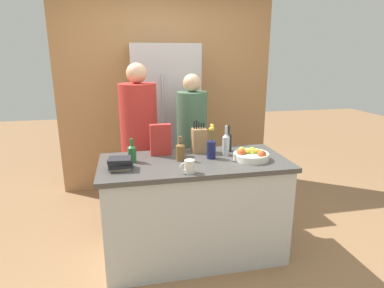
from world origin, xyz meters
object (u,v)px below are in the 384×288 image
(flower_vase, at_px, (211,147))
(bottle_water, at_px, (132,153))
(bottle_wine, at_px, (226,144))
(refrigerator, at_px, (165,123))
(cereal_box, at_px, (161,140))
(fruit_bowl, at_px, (251,155))
(person_in_blue, at_px, (192,139))
(bottle_oil, at_px, (180,151))
(knife_block, at_px, (199,140))
(book_stack, at_px, (120,164))
(bottle_vinegar, at_px, (228,141))
(coffee_mug, at_px, (189,167))
(person_at_sink, at_px, (139,138))

(flower_vase, bearing_deg, bottle_water, 176.34)
(bottle_wine, bearing_deg, refrigerator, 106.77)
(cereal_box, relative_size, bottle_water, 1.39)
(fruit_bowl, distance_m, flower_vase, 0.34)
(refrigerator, bearing_deg, person_in_blue, -72.18)
(person_in_blue, bearing_deg, bottle_water, -142.17)
(fruit_bowl, height_order, person_in_blue, person_in_blue)
(bottle_oil, bearing_deg, cereal_box, 127.61)
(knife_block, relative_size, bottle_wine, 1.12)
(cereal_box, distance_m, book_stack, 0.49)
(knife_block, relative_size, bottle_vinegar, 1.22)
(cereal_box, bearing_deg, refrigerator, 81.03)
(refrigerator, height_order, bottle_wine, refrigerator)
(bottle_water, bearing_deg, person_in_blue, 45.36)
(bottle_wine, relative_size, bottle_water, 1.33)
(bottle_wine, distance_m, bottle_water, 0.83)
(bottle_vinegar, height_order, person_in_blue, person_in_blue)
(fruit_bowl, distance_m, book_stack, 1.10)
(book_stack, bearing_deg, coffee_mug, -20.03)
(fruit_bowl, bearing_deg, person_in_blue, 113.68)
(fruit_bowl, height_order, flower_vase, flower_vase)
(bottle_oil, bearing_deg, person_at_sink, 116.97)
(flower_vase, distance_m, bottle_water, 0.67)
(coffee_mug, xyz_separation_m, book_stack, (-0.51, 0.19, -0.00))
(knife_block, xyz_separation_m, person_at_sink, (-0.52, 0.41, -0.06))
(refrigerator, bearing_deg, coffee_mug, -90.83)
(flower_vase, relative_size, person_at_sink, 0.18)
(knife_block, xyz_separation_m, coffee_mug, (-0.20, -0.52, -0.06))
(bottle_oil, relative_size, bottle_water, 1.04)
(flower_vase, bearing_deg, person_in_blue, 92.08)
(fruit_bowl, xyz_separation_m, cereal_box, (-0.74, 0.29, 0.10))
(coffee_mug, xyz_separation_m, person_at_sink, (-0.33, 0.93, 0.00))
(person_in_blue, bearing_deg, fruit_bowl, -73.85)
(refrigerator, height_order, person_at_sink, refrigerator)
(flower_vase, xyz_separation_m, cereal_box, (-0.42, 0.19, 0.04))
(fruit_bowl, height_order, bottle_oil, bottle_oil)
(fruit_bowl, distance_m, bottle_vinegar, 0.31)
(knife_block, distance_m, cereal_box, 0.36)
(cereal_box, xyz_separation_m, book_stack, (-0.36, -0.32, -0.09))
(refrigerator, relative_size, knife_block, 6.30)
(refrigerator, height_order, bottle_oil, refrigerator)
(flower_vase, bearing_deg, person_at_sink, 133.21)
(refrigerator, distance_m, book_stack, 1.57)
(fruit_bowl, bearing_deg, person_at_sink, 141.58)
(refrigerator, relative_size, person_in_blue, 1.20)
(person_in_blue, bearing_deg, person_at_sink, -179.68)
(knife_block, xyz_separation_m, bottle_oil, (-0.21, -0.21, -0.03))
(bottle_vinegar, bearing_deg, person_in_blue, 114.69)
(coffee_mug, distance_m, person_at_sink, 0.99)
(cereal_box, relative_size, bottle_oil, 1.33)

